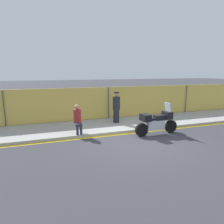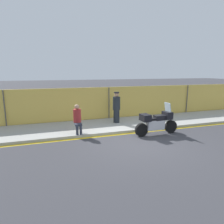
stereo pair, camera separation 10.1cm
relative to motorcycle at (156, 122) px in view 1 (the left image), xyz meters
The scene contains 7 objects.
ground_plane 1.56m from the motorcycle, 148.60° to the right, with size 120.00×120.00×0.00m, color #38383D.
sidewalk 2.37m from the motorcycle, 122.12° to the left, with size 40.80×2.71×0.12m.
curb_paint_stripe 1.46m from the motorcycle, 157.19° to the left, with size 40.80×0.18×0.01m.
storefront_fence 3.64m from the motorcycle, 109.88° to the left, with size 38.76×0.17×1.96m.
motorcycle is the anchor object (origin of this frame).
officer_standing 2.52m from the motorcycle, 117.43° to the left, with size 0.39×0.39×1.66m.
person_seated_on_curb 3.59m from the motorcycle, 163.03° to the left, with size 0.35×0.65×1.28m.
Camera 1 is at (-3.54, -6.94, 2.87)m, focal length 32.00 mm.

